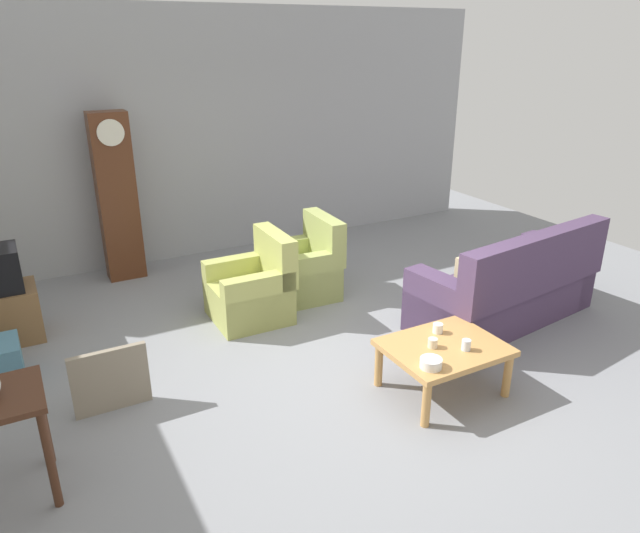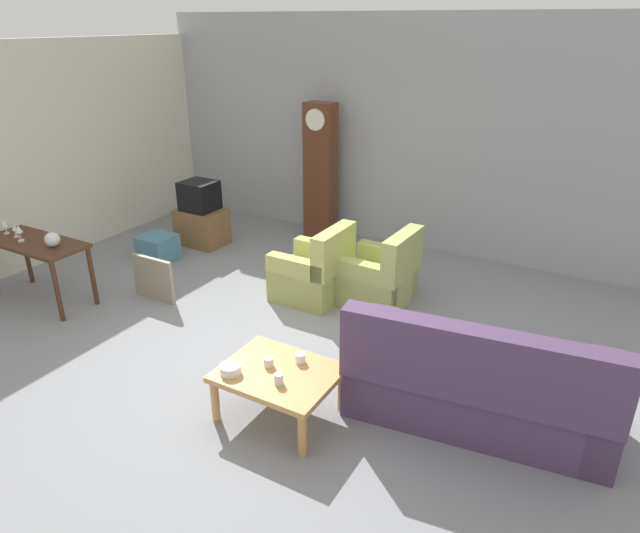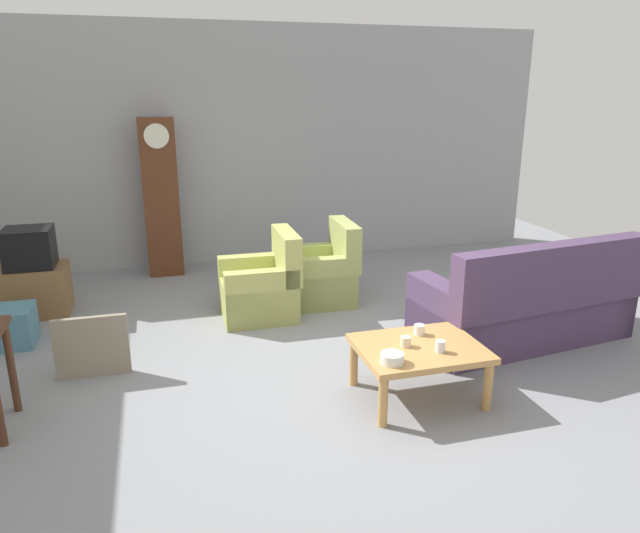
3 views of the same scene
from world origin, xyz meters
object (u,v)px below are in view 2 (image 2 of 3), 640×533
object	(u,v)px
wine_glass_short	(19,231)
tv_crt	(199,196)
armchair_olive_near	(314,274)
tv_stand_cabinet	(202,227)
console_table_dark	(36,250)
glass_dome_cloche	(52,239)
cup_cream_tall	(269,362)
wine_glass_mid	(15,229)
coffee_table_wood	(279,377)
armchair_olive_far	(380,279)
cup_blue_rimmed	(279,379)
grandfather_clock	(320,172)
couch_floral	(477,387)
storage_box_blue	(158,248)
framed_picture_leaning	(153,279)
cup_white_porcelain	(300,358)
bowl_white_stacked	(230,369)
wine_glass_tall	(5,225)

from	to	relation	value
wine_glass_short	tv_crt	bearing A→B (deg)	78.13
armchair_olive_near	tv_stand_cabinet	world-z (taller)	armchair_olive_near
console_table_dark	glass_dome_cloche	xyz separation A→B (m)	(0.34, 0.00, 0.19)
glass_dome_cloche	cup_cream_tall	xyz separation A→B (m)	(3.17, -0.37, -0.37)
armchair_olive_near	cup_cream_tall	bearing A→B (deg)	-69.67
wine_glass_mid	wine_glass_short	world-z (taller)	wine_glass_short
armchair_olive_near	coffee_table_wood	distance (m)	2.23
armchair_olive_far	glass_dome_cloche	bearing A→B (deg)	-148.46
armchair_olive_near	console_table_dark	world-z (taller)	armchair_olive_near
cup_blue_rimmed	grandfather_clock	bearing A→B (deg)	115.49
couch_floral	console_table_dark	distance (m)	5.09
grandfather_clock	tv_stand_cabinet	bearing A→B (deg)	-141.30
console_table_dark	storage_box_blue	size ratio (longest dim) A/B	2.92
framed_picture_leaning	wine_glass_mid	bearing A→B (deg)	-153.43
couch_floral	cup_white_porcelain	xyz separation A→B (m)	(-1.37, -0.51, 0.13)
bowl_white_stacked	wine_glass_mid	size ratio (longest dim) A/B	1.04
cup_cream_tall	wine_glass_mid	world-z (taller)	wine_glass_mid
glass_dome_cloche	wine_glass_short	distance (m)	0.47
armchair_olive_far	grandfather_clock	world-z (taller)	grandfather_clock
couch_floral	cup_blue_rimmed	distance (m)	1.61
cup_white_porcelain	wine_glass_mid	distance (m)	4.01
coffee_table_wood	tv_stand_cabinet	distance (m)	4.25
console_table_dark	framed_picture_leaning	bearing A→B (deg)	30.96
storage_box_blue	console_table_dark	bearing A→B (deg)	-100.63
grandfather_clock	tv_crt	xyz separation A→B (m)	(-1.39, -1.12, -0.27)
armchair_olive_near	storage_box_blue	size ratio (longest dim) A/B	2.07
couch_floral	armchair_olive_far	distance (m)	2.26
storage_box_blue	bowl_white_stacked	size ratio (longest dim) A/B	2.58
grandfather_clock	bowl_white_stacked	world-z (taller)	grandfather_clock
couch_floral	armchair_olive_near	bearing A→B (deg)	149.97
coffee_table_wood	armchair_olive_far	bearing A→B (deg)	93.17
coffee_table_wood	wine_glass_tall	world-z (taller)	wine_glass_tall
tv_crt	bowl_white_stacked	xyz separation A→B (m)	(2.89, -2.99, -0.27)
cup_cream_tall	bowl_white_stacked	world-z (taller)	cup_cream_tall
cup_cream_tall	armchair_olive_near	bearing A→B (deg)	110.33
cup_cream_tall	console_table_dark	bearing A→B (deg)	173.97
wine_glass_tall	tv_stand_cabinet	bearing A→B (deg)	69.58
wine_glass_mid	wine_glass_short	size ratio (longest dim) A/B	0.83
coffee_table_wood	grandfather_clock	distance (m)	4.34
coffee_table_wood	grandfather_clock	xyz separation A→B (m)	(-1.82, 3.89, 0.64)
tv_crt	framed_picture_leaning	distance (m)	1.91
couch_floral	bowl_white_stacked	xyz separation A→B (m)	(-1.78, -0.93, 0.12)
armchair_olive_far	grandfather_clock	distance (m)	2.41
cup_blue_rimmed	cup_cream_tall	world-z (taller)	cup_blue_rimmed
armchair_olive_far	glass_dome_cloche	world-z (taller)	glass_dome_cloche
armchair_olive_near	wine_glass_tall	distance (m)	3.69
armchair_olive_near	grandfather_clock	size ratio (longest dim) A/B	0.45
cup_cream_tall	glass_dome_cloche	bearing A→B (deg)	173.28
coffee_table_wood	storage_box_blue	distance (m)	3.86
glass_dome_cloche	cup_white_porcelain	size ratio (longest dim) A/B	1.92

